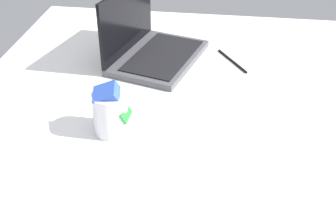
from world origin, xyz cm
name	(u,v)px	position (x,y,z in cm)	size (l,w,h in cm)	color
bed_mattress	(203,191)	(0.00, 0.00, 9.00)	(180.00, 140.00, 18.00)	white
laptop	(150,46)	(49.35, 21.15, 22.41)	(37.98, 31.05, 23.00)	#4C4C51
snack_cup	(112,111)	(9.47, 23.90, 23.98)	(10.63, 9.76, 14.49)	silver
charger_cable	(232,61)	(50.76, -5.53, 18.30)	(17.00, 0.60, 0.60)	black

